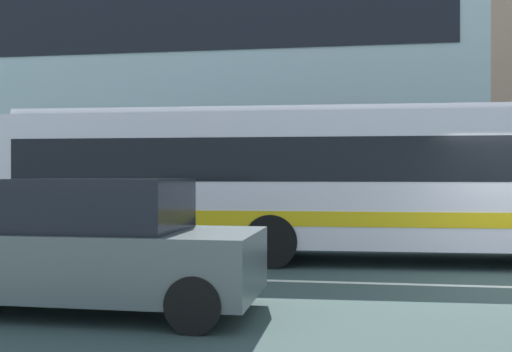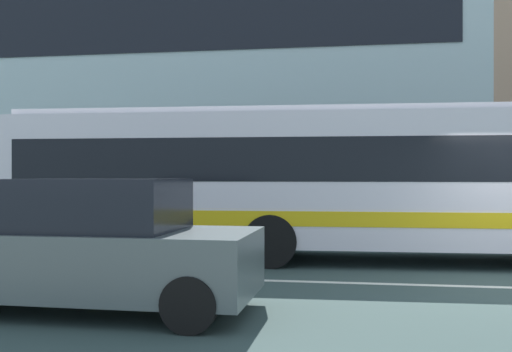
{
  "view_description": "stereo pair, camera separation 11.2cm",
  "coord_description": "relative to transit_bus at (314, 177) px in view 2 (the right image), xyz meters",
  "views": [
    {
      "loc": [
        -3.08,
        -9.62,
        1.74
      ],
      "look_at": [
        -4.89,
        2.2,
        1.71
      ],
      "focal_mm": 41.53,
      "sensor_mm": 36.0,
      "label": 1
    },
    {
      "loc": [
        -2.97,
        -9.6,
        1.74
      ],
      "look_at": [
        -4.89,
        2.2,
        1.71
      ],
      "focal_mm": 41.53,
      "sensor_mm": 36.0,
      "label": 2
    }
  ],
  "objects": [
    {
      "name": "transit_bus",
      "position": [
        0.0,
        0.0,
        0.0
      ],
      "size": [
        12.56,
        2.98,
        3.05
      ],
      "color": "silver",
      "rests_on": "ground_plane"
    },
    {
      "name": "sedan_oncoming",
      "position": [
        -2.6,
        -5.0,
        -0.88
      ],
      "size": [
        4.46,
        1.9,
        1.69
      ],
      "color": "#4F5A5B",
      "rests_on": "ground_plane"
    },
    {
      "name": "apartment_block_left",
      "position": [
        -6.59,
        13.13,
        4.48
      ],
      "size": [
        23.41,
        11.78,
        12.32
      ],
      "color": "silver",
      "rests_on": "ground_plane"
    }
  ]
}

